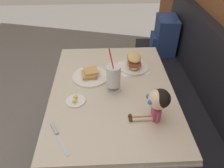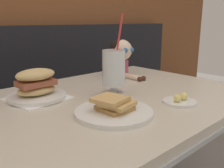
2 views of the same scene
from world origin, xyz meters
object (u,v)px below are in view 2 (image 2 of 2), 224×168
toast_plate (114,110)px  milkshake_glass (114,70)px  butter_saucer (180,101)px  seated_doll (122,52)px  sandwich_plate (36,87)px

toast_plate → milkshake_glass: 0.23m
butter_saucer → seated_doll: size_ratio=0.55×
toast_plate → sandwich_plate: size_ratio=1.11×
toast_plate → seated_doll: bearing=42.9°
toast_plate → butter_saucer: bearing=-18.3°
toast_plate → milkshake_glass: (0.14, 0.16, 0.09)m
seated_doll → sandwich_plate: bearing=-173.4°
seated_doll → milkshake_glass: bearing=-139.8°
toast_plate → seated_doll: (0.41, 0.38, 0.11)m
milkshake_glass → seated_doll: (0.26, 0.22, 0.03)m
butter_saucer → seated_doll: bearing=70.9°
toast_plate → milkshake_glass: bearing=47.3°
milkshake_glass → sandwich_plate: 0.30m
milkshake_glass → toast_plate: bearing=-132.7°
seated_doll → butter_saucer: bearing=-109.1°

